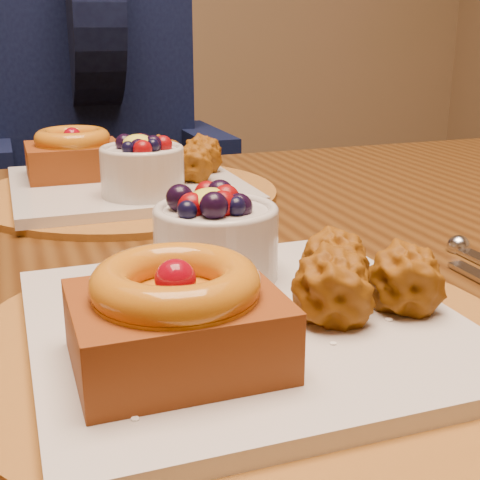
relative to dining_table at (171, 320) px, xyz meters
name	(u,v)px	position (x,y,z in m)	size (l,w,h in m)	color
dining_table	(171,320)	(0.00, 0.00, 0.00)	(1.60, 0.90, 0.76)	#381D0A
place_setting_near	(237,303)	(0.00, -0.21, 0.11)	(0.38, 0.38, 0.09)	#5F3212
place_setting_far	(124,176)	(0.00, 0.21, 0.11)	(0.38, 0.38, 0.09)	#5F3212
chair_far	(40,250)	(-0.09, 0.81, -0.18)	(0.54, 0.54, 0.91)	black
diner	(90,88)	(0.04, 0.82, 0.16)	(0.48, 0.47, 0.79)	black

